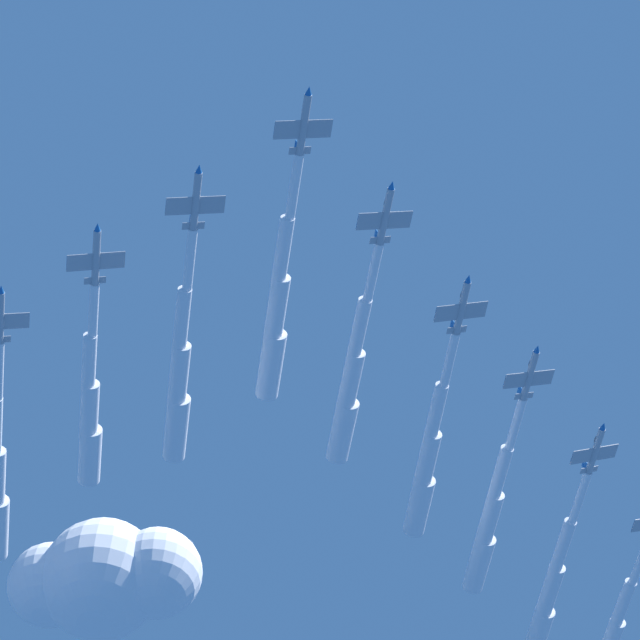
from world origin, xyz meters
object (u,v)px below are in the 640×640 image
(jet_port_mid, at_px, (428,459))
(jet_trail_port, at_px, (550,592))
(jet_starboard_mid, at_px, (90,408))
(jet_port_inner, at_px, (351,380))
(jet_lead, at_px, (278,308))
(jet_port_outer, at_px, (490,519))
(jet_starboard_inner, at_px, (180,375))

(jet_port_mid, bearing_deg, jet_trail_port, -126.87)
(jet_port_mid, distance_m, jet_starboard_mid, 53.02)
(jet_port_inner, bearing_deg, jet_lead, 48.22)
(jet_lead, xyz_separation_m, jet_port_outer, (-34.46, -40.39, -0.80))
(jet_trail_port, bearing_deg, jet_port_inner, 51.36)
(jet_port_inner, xyz_separation_m, jet_trail_port, (-34.63, -43.32, -1.37))
(jet_lead, bearing_deg, jet_port_mid, -132.05)
(jet_starboard_mid, bearing_deg, jet_lead, 149.20)
(jet_port_inner, distance_m, jet_trail_port, 55.48)
(jet_port_mid, height_order, jet_starboard_mid, jet_starboard_mid)
(jet_port_mid, bearing_deg, jet_starboard_inner, 23.11)
(jet_starboard_inner, xyz_separation_m, jet_trail_port, (-60.40, -46.09, 1.36))
(jet_starboard_mid, distance_m, jet_port_outer, 67.48)
(jet_lead, relative_size, jet_port_outer, 1.02)
(jet_port_inner, height_order, jet_port_mid, jet_port_inner)
(jet_port_inner, xyz_separation_m, jet_starboard_inner, (25.77, 2.77, -2.73))
(jet_starboard_mid, bearing_deg, jet_port_mid, -170.58)
(jet_starboard_inner, xyz_separation_m, jet_port_outer, (-49.08, -30.69, 2.56))
(jet_starboard_inner, bearing_deg, jet_starboard_mid, -27.80)
(jet_lead, height_order, jet_starboard_mid, jet_lead)
(jet_port_inner, height_order, jet_port_outer, jet_port_inner)
(jet_lead, bearing_deg, jet_port_inner, -131.78)
(jet_port_outer, bearing_deg, jet_port_inner, 50.14)
(jet_lead, relative_size, jet_port_mid, 1.04)
(jet_port_inner, xyz_separation_m, jet_starboard_mid, (40.06, -4.77, -1.17))
(jet_port_inner, height_order, jet_starboard_inner, jet_port_inner)
(jet_starboard_mid, xyz_separation_m, jet_trail_port, (-74.69, -38.55, -0.20))
(jet_port_inner, xyz_separation_m, jet_port_mid, (-12.23, -13.44, -2.42))
(jet_port_mid, relative_size, jet_trail_port, 0.92)
(jet_trail_port, bearing_deg, jet_port_outer, 53.68)
(jet_port_inner, relative_size, jet_starboard_inner, 0.97)
(jet_port_mid, xyz_separation_m, jet_starboard_mid, (52.29, 8.67, 1.25))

